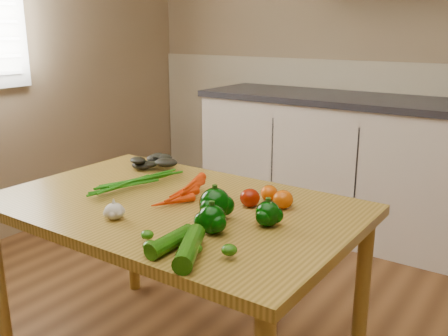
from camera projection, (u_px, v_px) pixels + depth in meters
room at (173, 53)px, 1.30m from camera, size 4.04×5.04×2.64m
counter_run at (420, 175)px, 3.00m from camera, size 2.84×0.64×1.14m
table at (174, 222)px, 1.83m from camera, size 1.31×0.85×0.70m
carrot_bunch at (169, 187)px, 1.88m from camera, size 0.24×0.19×0.07m
leafy_greens at (156, 160)px, 2.22m from camera, size 0.19×0.17×0.09m
garlic_bulb at (114, 211)px, 1.65m from camera, size 0.07×0.07×0.06m
pepper_a at (215, 204)px, 1.64m from camera, size 0.10×0.10×0.10m
pepper_b at (268, 214)px, 1.59m from camera, size 0.08×0.08×0.08m
pepper_c at (212, 219)px, 1.53m from camera, size 0.09×0.09×0.09m
tomato_a at (250, 198)px, 1.76m from camera, size 0.07×0.07×0.07m
tomato_b at (269, 193)px, 1.82m from camera, size 0.06×0.06×0.06m
tomato_c at (283, 199)px, 1.74m from camera, size 0.07×0.07×0.07m
zucchini_a at (190, 248)px, 1.37m from camera, size 0.15×0.22×0.06m
zucchini_b at (171, 241)px, 1.42m from camera, size 0.05×0.18×0.05m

